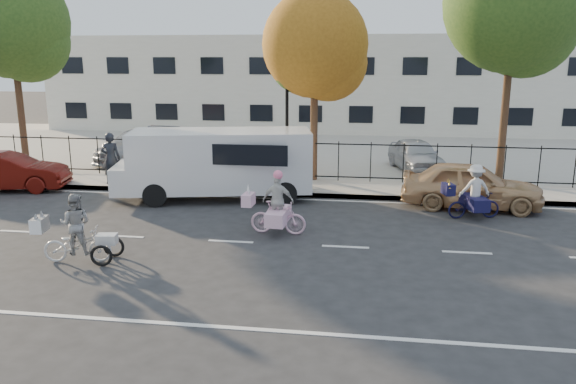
% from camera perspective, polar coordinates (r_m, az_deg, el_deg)
% --- Properties ---
extents(ground, '(120.00, 120.00, 0.00)m').
position_cam_1_polar(ground, '(14.84, -5.84, -5.04)').
color(ground, '#333334').
extents(road_markings, '(60.00, 9.52, 0.01)m').
position_cam_1_polar(road_markings, '(14.84, -5.84, -5.02)').
color(road_markings, silver).
rests_on(road_markings, ground).
extents(curb, '(60.00, 0.10, 0.15)m').
position_cam_1_polar(curb, '(19.57, -2.29, -0.17)').
color(curb, '#A8A399').
rests_on(curb, ground).
extents(sidewalk, '(60.00, 2.20, 0.15)m').
position_cam_1_polar(sidewalk, '(20.57, -1.76, 0.52)').
color(sidewalk, '#A8A399').
rests_on(sidewalk, ground).
extents(parking_lot, '(60.00, 15.60, 0.15)m').
position_cam_1_polar(parking_lot, '(29.22, 1.25, 4.42)').
color(parking_lot, '#A8A399').
rests_on(parking_lot, ground).
extents(iron_fence, '(58.00, 0.06, 1.50)m').
position_cam_1_polar(iron_fence, '(21.47, -1.27, 3.32)').
color(iron_fence, black).
rests_on(iron_fence, sidewalk).
extents(building, '(34.00, 10.00, 6.00)m').
position_cam_1_polar(building, '(38.83, 3.11, 11.01)').
color(building, silver).
rests_on(building, ground).
extents(lamppost, '(0.36, 0.36, 4.33)m').
position_cam_1_polar(lamppost, '(20.71, -0.11, 9.12)').
color(lamppost, black).
rests_on(lamppost, sidewalk).
extents(street_sign, '(0.85, 0.06, 1.80)m').
position_cam_1_polar(street_sign, '(21.38, -6.37, 4.60)').
color(street_sign, black).
rests_on(street_sign, sidewalk).
extents(zebra_trike, '(1.94, 0.93, 1.66)m').
position_cam_1_polar(zebra_trike, '(14.06, -20.66, -4.19)').
color(zebra_trike, silver).
rests_on(zebra_trike, ground).
extents(unicorn_bike, '(1.77, 1.23, 1.78)m').
position_cam_1_polar(unicorn_bike, '(15.22, -1.12, -1.90)').
color(unicorn_bike, '#F0B6D1').
rests_on(unicorn_bike, ground).
extents(bull_bike, '(1.82, 1.27, 1.64)m').
position_cam_1_polar(bull_bike, '(17.60, 18.33, -0.48)').
color(bull_bike, black).
rests_on(bull_bike, ground).
extents(white_van, '(6.91, 3.40, 2.32)m').
position_cam_1_polar(white_van, '(19.13, -7.15, 3.12)').
color(white_van, white).
rests_on(white_van, ground).
extents(red_sedan, '(4.39, 2.34, 1.37)m').
position_cam_1_polar(red_sedan, '(22.58, -26.64, 1.83)').
color(red_sedan, '#510E09').
rests_on(red_sedan, ground).
extents(gold_sedan, '(4.51, 2.16, 1.49)m').
position_cam_1_polar(gold_sedan, '(18.78, 18.12, 0.67)').
color(gold_sedan, tan).
rests_on(gold_sedan, ground).
extents(pedestrian, '(0.76, 0.57, 1.91)m').
position_cam_1_polar(pedestrian, '(21.56, -17.55, 3.28)').
color(pedestrian, black).
rests_on(pedestrian, sidewalk).
extents(lot_car_a, '(2.91, 5.04, 1.38)m').
position_cam_1_polar(lot_car_a, '(26.21, -15.07, 4.59)').
color(lot_car_a, '#979A9E').
rests_on(lot_car_a, parking_lot).
extents(lot_car_b, '(3.98, 5.71, 1.45)m').
position_cam_1_polar(lot_car_b, '(24.50, -6.43, 4.45)').
color(lot_car_b, white).
rests_on(lot_car_b, parking_lot).
extents(lot_car_d, '(2.42, 4.07, 1.30)m').
position_cam_1_polar(lot_car_d, '(23.70, 12.87, 3.71)').
color(lot_car_d, '#B3B5BB').
rests_on(lot_car_d, parking_lot).
extents(tree_west, '(4.59, 4.59, 8.41)m').
position_cam_1_polar(tree_west, '(26.04, -25.94, 14.84)').
color(tree_west, '#442D1D').
rests_on(tree_west, ground).
extents(tree_mid, '(3.87, 3.87, 7.09)m').
position_cam_1_polar(tree_mid, '(21.08, 3.15, 14.21)').
color(tree_mid, '#442D1D').
rests_on(tree_mid, ground).
extents(tree_east, '(4.94, 4.94, 9.05)m').
position_cam_1_polar(tree_east, '(22.23, 22.31, 16.79)').
color(tree_east, '#442D1D').
rests_on(tree_east, ground).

